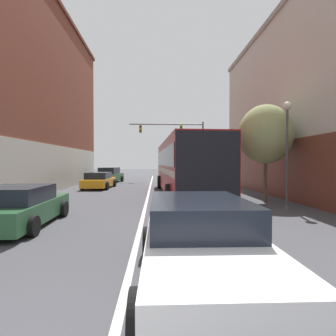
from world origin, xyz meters
The scene contains 10 objects.
lane_center_line centered at (0.00, 15.91, 0.00)m, with size 0.14×43.82×0.01m.
building_right_storefront centered at (10.53, 14.75, 5.57)m, with size 6.37×18.75×10.93m.
bus centered at (2.24, 15.47, 1.86)m, with size 3.30×12.63×3.30m.
hatchback_foreground centered at (1.20, 3.46, 0.67)m, with size 2.02×4.41×1.39m.
parked_car_left_near centered at (-3.93, 19.80, 0.60)m, with size 2.18×4.34×1.25m.
parked_car_left_mid centered at (-3.86, 7.64, 0.61)m, with size 2.29×4.30×1.27m.
parked_car_left_far centered at (-4.15, 25.70, 0.70)m, with size 2.41×4.48×1.51m.
traffic_signal_gantry centered at (3.25, 27.81, 4.69)m, with size 8.12×0.36×6.47m.
street_lamp centered at (6.20, 10.42, 2.92)m, with size 0.36×0.36×4.65m.
street_tree_near centered at (6.01, 12.22, 3.42)m, with size 2.71×2.44×4.92m.
Camera 1 is at (0.48, -0.76, 2.00)m, focal length 28.00 mm.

